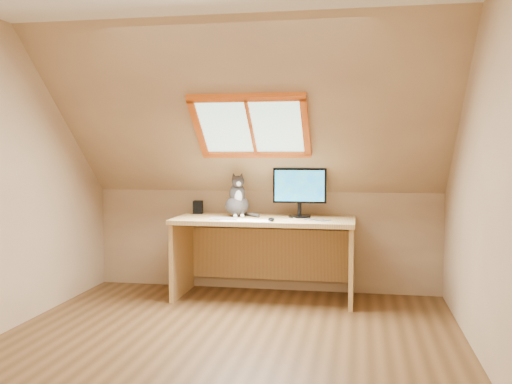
# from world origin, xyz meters

# --- Properties ---
(ground) EXTENTS (3.50, 3.50, 0.00)m
(ground) POSITION_xyz_m (0.00, 0.00, 0.00)
(ground) COLOR brown
(ground) RESTS_ON ground
(room_shell) EXTENTS (3.52, 3.52, 2.41)m
(room_shell) POSITION_xyz_m (0.00, -0.09, 1.43)
(room_shell) COLOR tan
(room_shell) RESTS_ON ground
(desk) EXTENTS (1.70, 0.74, 0.77)m
(desk) POSITION_xyz_m (0.06, 1.45, 0.54)
(desk) COLOR #DDB869
(desk) RESTS_ON ground
(monitor) EXTENTS (0.51, 0.21, 0.47)m
(monitor) POSITION_xyz_m (0.38, 1.49, 1.04)
(monitor) COLOR black
(monitor) RESTS_ON desk
(cat) EXTENTS (0.32, 0.35, 0.43)m
(cat) POSITION_xyz_m (-0.22, 1.46, 0.93)
(cat) COLOR #413C3A
(cat) RESTS_ON desk
(desk_speaker) EXTENTS (0.10, 0.10, 0.13)m
(desk_speaker) POSITION_xyz_m (-0.66, 1.63, 0.84)
(desk_speaker) COLOR black
(desk_speaker) RESTS_ON desk
(graphics_tablet) EXTENTS (0.27, 0.21, 0.01)m
(graphics_tablet) POSITION_xyz_m (-0.29, 1.19, 0.78)
(graphics_tablet) COLOR #B2B2B7
(graphics_tablet) RESTS_ON desk
(mouse) EXTENTS (0.07, 0.11, 0.03)m
(mouse) POSITION_xyz_m (0.17, 1.13, 0.79)
(mouse) COLOR black
(mouse) RESTS_ON desk
(papers) EXTENTS (0.33, 0.27, 0.00)m
(papers) POSITION_xyz_m (-0.07, 1.12, 0.78)
(papers) COLOR white
(papers) RESTS_ON desk
(cables) EXTENTS (0.51, 0.26, 0.01)m
(cables) POSITION_xyz_m (0.47, 1.26, 0.78)
(cables) COLOR silver
(cables) RESTS_ON desk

